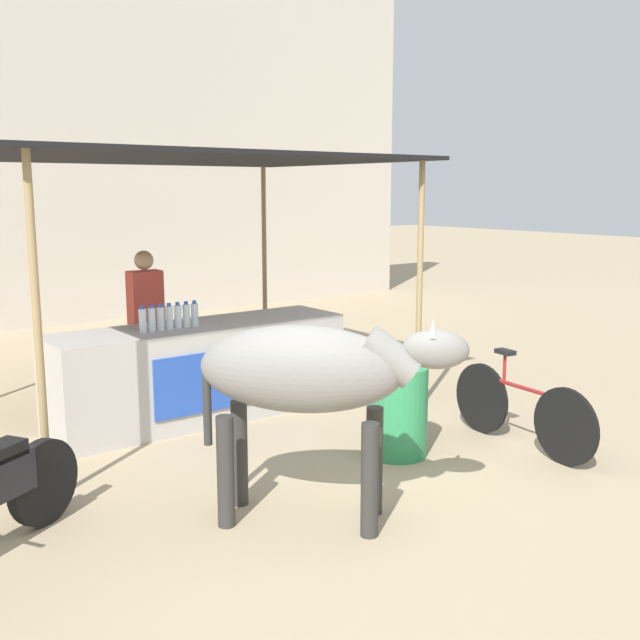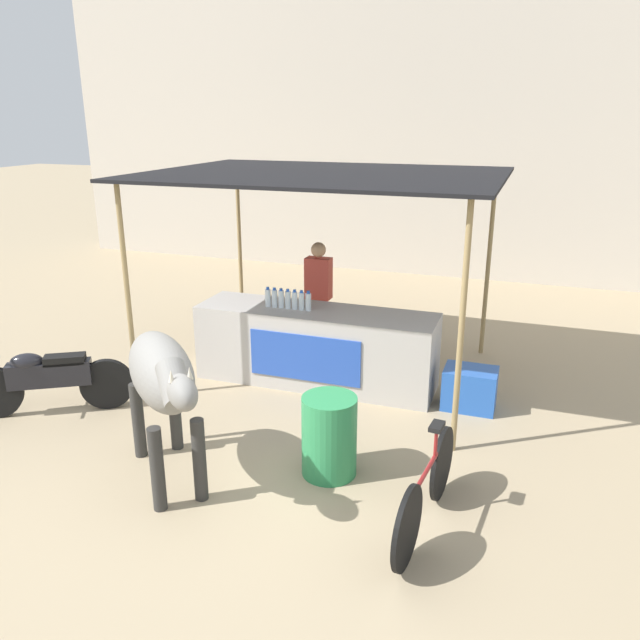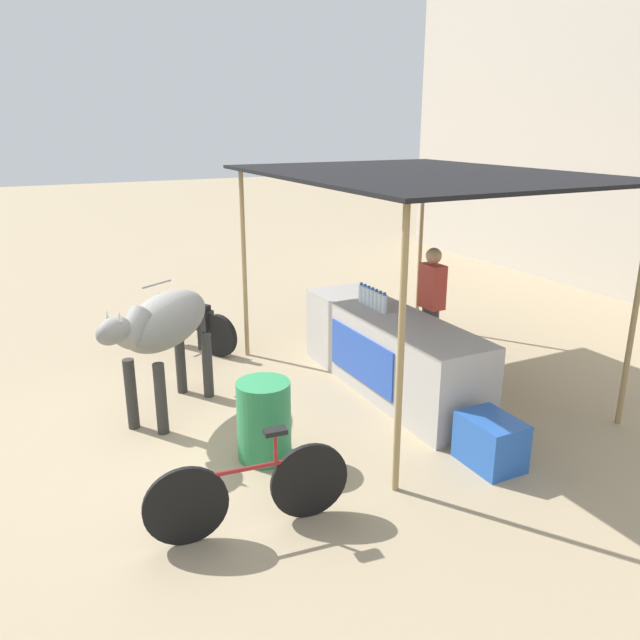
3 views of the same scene
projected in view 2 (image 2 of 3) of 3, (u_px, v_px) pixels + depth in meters
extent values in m
plane|color=tan|center=(239.00, 469.00, 6.02)|extent=(60.00, 60.00, 0.00)
cube|color=beige|center=(420.00, 110.00, 12.52)|extent=(16.00, 0.50, 6.65)
cube|color=#B2ADA8|center=(316.00, 346.00, 7.83)|extent=(3.00, 0.80, 0.96)
cube|color=#264CB2|center=(304.00, 358.00, 7.47)|extent=(1.40, 0.02, 0.58)
cube|color=black|center=(324.00, 174.00, 7.44)|extent=(4.20, 3.20, 0.04)
cylinder|color=#997F51|center=(128.00, 295.00, 7.15)|extent=(0.06, 0.06, 2.57)
cylinder|color=#997F51|center=(461.00, 331.00, 5.96)|extent=(0.06, 0.06, 2.57)
cylinder|color=#997F51|center=(240.00, 246.00, 9.73)|extent=(0.06, 0.06, 2.57)
cylinder|color=#997F51|center=(488.00, 265.00, 8.54)|extent=(0.06, 0.06, 2.57)
cylinder|color=silver|center=(268.00, 298.00, 7.80)|extent=(0.07, 0.07, 0.22)
cylinder|color=blue|center=(268.00, 288.00, 7.76)|extent=(0.04, 0.04, 0.03)
cylinder|color=silver|center=(275.00, 299.00, 7.77)|extent=(0.07, 0.07, 0.22)
cylinder|color=blue|center=(274.00, 289.00, 7.73)|extent=(0.04, 0.04, 0.03)
cylinder|color=silver|center=(281.00, 299.00, 7.74)|extent=(0.07, 0.07, 0.22)
cylinder|color=blue|center=(281.00, 290.00, 7.70)|extent=(0.04, 0.04, 0.03)
cylinder|color=silver|center=(288.00, 300.00, 7.71)|extent=(0.07, 0.07, 0.22)
cylinder|color=blue|center=(288.00, 290.00, 7.67)|extent=(0.04, 0.04, 0.03)
cylinder|color=silver|center=(295.00, 301.00, 7.68)|extent=(0.07, 0.07, 0.22)
cylinder|color=blue|center=(295.00, 291.00, 7.64)|extent=(0.04, 0.04, 0.03)
cylinder|color=silver|center=(301.00, 301.00, 7.66)|extent=(0.07, 0.07, 0.22)
cylinder|color=blue|center=(301.00, 292.00, 7.62)|extent=(0.04, 0.04, 0.03)
cylinder|color=silver|center=(308.00, 302.00, 7.63)|extent=(0.07, 0.07, 0.22)
cylinder|color=blue|center=(308.00, 292.00, 7.59)|extent=(0.04, 0.04, 0.03)
cylinder|color=#383842|center=(318.00, 329.00, 8.59)|extent=(0.22, 0.22, 0.88)
cube|color=#BF3F33|center=(318.00, 278.00, 8.36)|extent=(0.34, 0.20, 0.56)
sphere|color=tan|center=(318.00, 250.00, 8.24)|extent=(0.20, 0.20, 0.20)
cube|color=blue|center=(470.00, 388.00, 7.21)|extent=(0.60, 0.44, 0.48)
cylinder|color=#2D8C51|center=(329.00, 436.00, 5.84)|extent=(0.52, 0.52, 0.79)
ellipsoid|color=gray|center=(161.00, 370.00, 5.57)|extent=(1.35, 1.37, 0.60)
cylinder|color=#302F2D|center=(199.00, 460.00, 5.44)|extent=(0.12, 0.12, 0.78)
cylinder|color=#302F2D|center=(157.00, 469.00, 5.30)|extent=(0.12, 0.12, 0.78)
cylinder|color=#302F2D|center=(175.00, 413.00, 6.29)|extent=(0.12, 0.12, 0.78)
cylinder|color=#302F2D|center=(138.00, 420.00, 6.14)|extent=(0.12, 0.12, 0.78)
cylinder|color=gray|center=(174.00, 385.00, 5.03)|extent=(0.48, 0.49, 0.41)
ellipsoid|color=gray|center=(182.00, 392.00, 4.75)|extent=(0.46, 0.47, 0.26)
cone|color=beige|center=(190.00, 373.00, 4.75)|extent=(0.05, 0.05, 0.10)
cone|color=beige|center=(171.00, 376.00, 4.70)|extent=(0.05, 0.05, 0.10)
cylinder|color=#302F2D|center=(150.00, 372.00, 6.23)|extent=(0.06, 0.06, 0.60)
cylinder|color=black|center=(107.00, 384.00, 7.18)|extent=(0.56, 0.38, 0.60)
cube|color=black|center=(50.00, 374.00, 7.01)|extent=(0.87, 0.62, 0.28)
ellipsoid|color=black|center=(27.00, 362.00, 6.92)|extent=(0.41, 0.36, 0.20)
cube|color=black|center=(65.00, 359.00, 7.00)|extent=(0.47, 0.38, 0.10)
cylinder|color=black|center=(407.00, 528.00, 4.64)|extent=(0.11, 0.66, 0.66)
cylinder|color=black|center=(442.00, 463.00, 5.50)|extent=(0.11, 0.66, 0.66)
cylinder|color=maroon|center=(428.00, 469.00, 5.00)|extent=(0.12, 0.85, 0.04)
cylinder|color=maroon|center=(436.00, 444.00, 5.15)|extent=(0.03, 0.03, 0.28)
cube|color=black|center=(437.00, 426.00, 5.10)|extent=(0.12, 0.19, 0.04)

